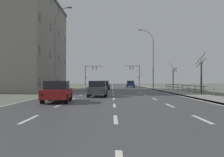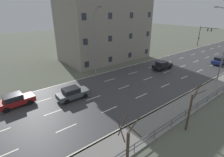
% 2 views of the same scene
% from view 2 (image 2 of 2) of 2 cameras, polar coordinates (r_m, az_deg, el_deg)
% --- Properties ---
extents(ground_plane, '(160.00, 160.00, 0.12)m').
position_cam_2_polar(ground_plane, '(40.21, 24.58, 4.46)').
color(ground_plane, '#5B6051').
extents(road_asphalt_strip, '(14.00, 120.00, 0.03)m').
position_cam_2_polar(road_asphalt_strip, '(50.92, 31.04, 6.81)').
color(road_asphalt_strip, '#3D3D3F').
rests_on(road_asphalt_strip, ground).
extents(guardrail, '(0.07, 38.69, 1.00)m').
position_cam_2_polar(guardrail, '(15.50, 11.06, -19.37)').
color(guardrail, '#515459').
rests_on(guardrail, ground).
extents(street_lamp_midground, '(2.87, 0.24, 11.25)m').
position_cam_2_polar(street_lamp_midground, '(31.31, 33.35, 8.71)').
color(street_lamp_midground, slate).
rests_on(street_lamp_midground, ground).
extents(street_lamp_left_bank, '(2.31, 0.24, 11.28)m').
position_cam_2_polar(street_lamp_left_bank, '(29.55, -5.73, 11.78)').
color(street_lamp_left_bank, slate).
rests_on(street_lamp_left_bank, ground).
extents(traffic_signal_left, '(5.00, 0.36, 6.03)m').
position_cam_2_polar(traffic_signal_left, '(58.94, 28.35, 13.20)').
color(traffic_signal_left, '#38383A').
rests_on(traffic_signal_left, ground).
extents(car_far_right, '(1.93, 4.15, 1.57)m').
position_cam_2_polar(car_far_right, '(42.54, 32.43, 5.10)').
color(car_far_right, navy).
rests_on(car_far_right, ground).
extents(car_near_left, '(2.00, 4.19, 1.57)m').
position_cam_2_polar(car_near_left, '(34.35, 16.50, 4.30)').
color(car_near_left, black).
rests_on(car_near_left, ground).
extents(car_distant, '(2.03, 4.20, 1.57)m').
position_cam_2_polar(car_distant, '(23.51, -29.67, -6.31)').
color(car_distant, maroon).
rests_on(car_distant, ground).
extents(car_near_right, '(1.86, 4.11, 1.57)m').
position_cam_2_polar(car_near_right, '(22.66, -13.05, -4.78)').
color(car_near_right, '#474C51').
rests_on(car_near_right, ground).
extents(brick_building, '(11.37, 19.29, 14.93)m').
position_cam_2_polar(brick_building, '(39.67, -2.51, 17.37)').
color(brick_building, gray).
rests_on(brick_building, ground).
extents(bare_tree_near, '(1.26, 1.17, 5.28)m').
position_cam_2_polar(bare_tree_near, '(11.81, 5.21, -23.80)').
color(bare_tree_near, '#423328').
rests_on(bare_tree_near, ground).
extents(bare_tree_mid, '(1.48, 1.04, 5.18)m').
position_cam_2_polar(bare_tree_mid, '(17.60, 24.75, -9.41)').
color(bare_tree_mid, '#423328').
rests_on(bare_tree_mid, ground).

